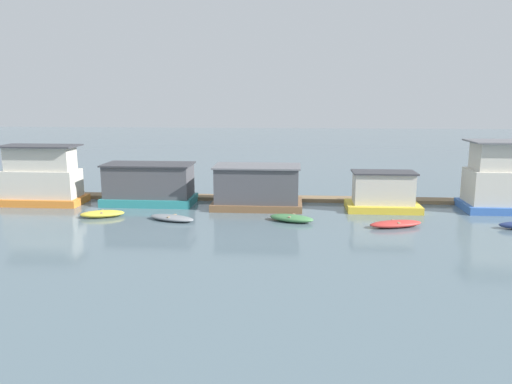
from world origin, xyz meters
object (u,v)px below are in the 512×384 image
at_px(houseboat_orange, 42,178).
at_px(houseboat_teal, 149,184).
at_px(houseboat_brown, 257,187).
at_px(mooring_post_far_right, 233,190).
at_px(dinghy_yellow, 102,214).
at_px(dinghy_grey, 172,218).
at_px(dinghy_green, 292,218).
at_px(mooring_post_near_right, 360,196).
at_px(mooring_post_centre, 183,188).
at_px(houseboat_yellow, 383,193).
at_px(dinghy_red, 396,224).
at_px(houseboat_blue, 511,179).

height_order(houseboat_orange, houseboat_teal, houseboat_orange).
xyz_separation_m(houseboat_brown, mooring_post_far_right, (-2.16, 1.96, -0.65)).
relative_size(dinghy_yellow, dinghy_grey, 0.91).
bearing_deg(houseboat_orange, mooring_post_far_right, 7.00).
distance_m(houseboat_orange, mooring_post_far_right, 15.56).
height_order(houseboat_orange, dinghy_green, houseboat_orange).
bearing_deg(mooring_post_near_right, mooring_post_far_right, 180.00).
relative_size(houseboat_teal, mooring_post_centre, 3.34).
xyz_separation_m(houseboat_yellow, mooring_post_near_right, (-1.46, 2.08, -0.65)).
distance_m(houseboat_yellow, dinghy_yellow, 21.15).
distance_m(dinghy_red, mooring_post_centre, 17.71).
xyz_separation_m(houseboat_orange, houseboat_blue, (36.93, 0.41, 0.30)).
xyz_separation_m(houseboat_teal, dinghy_grey, (3.14, -5.38, -1.41)).
bearing_deg(dinghy_green, dinghy_red, -8.09).
distance_m(houseboat_orange, mooring_post_centre, 11.37).
distance_m(houseboat_orange, mooring_post_near_right, 25.94).
bearing_deg(houseboat_brown, dinghy_yellow, -160.10).
relative_size(dinghy_grey, mooring_post_near_right, 2.65).
distance_m(dinghy_grey, dinghy_green, 8.48).
bearing_deg(mooring_post_near_right, dinghy_green, -131.52).
bearing_deg(mooring_post_near_right, houseboat_teal, -175.84).
xyz_separation_m(houseboat_yellow, dinghy_yellow, (-20.76, -3.88, -1.11)).
height_order(dinghy_red, mooring_post_near_right, mooring_post_near_right).
bearing_deg(houseboat_brown, mooring_post_near_right, 13.37).
height_order(houseboat_blue, mooring_post_near_right, houseboat_blue).
xyz_separation_m(houseboat_brown, houseboat_blue, (19.37, 0.48, 0.79)).
bearing_deg(dinghy_yellow, dinghy_red, -3.51).
relative_size(houseboat_orange, houseboat_blue, 0.94).
bearing_deg(mooring_post_near_right, houseboat_orange, -175.81).
bearing_deg(houseboat_teal, dinghy_green, -23.27).
distance_m(dinghy_yellow, mooring_post_far_right, 10.72).
relative_size(houseboat_teal, houseboat_blue, 1.05).
bearing_deg(houseboat_brown, dinghy_grey, -140.83).
bearing_deg(dinghy_yellow, dinghy_green, -1.16).
xyz_separation_m(dinghy_grey, dinghy_red, (15.47, -0.60, 0.03)).
bearing_deg(houseboat_yellow, houseboat_teal, 177.43).
xyz_separation_m(houseboat_yellow, mooring_post_centre, (-16.12, 2.08, -0.26)).
bearing_deg(houseboat_yellow, dinghy_green, -149.22).
bearing_deg(dinghy_yellow, houseboat_teal, 65.27).
distance_m(houseboat_teal, dinghy_green, 12.71).
bearing_deg(dinghy_yellow, mooring_post_near_right, 17.16).
bearing_deg(houseboat_blue, houseboat_yellow, -176.43).
height_order(dinghy_green, mooring_post_centre, mooring_post_centre).
bearing_deg(houseboat_orange, dinghy_red, -11.07).
height_order(houseboat_blue, dinghy_grey, houseboat_blue).
distance_m(houseboat_yellow, dinghy_grey, 16.14).
xyz_separation_m(houseboat_brown, houseboat_yellow, (9.72, -0.12, -0.27)).
height_order(houseboat_yellow, dinghy_green, houseboat_yellow).
relative_size(houseboat_yellow, dinghy_grey, 1.49).
bearing_deg(mooring_post_far_right, dinghy_green, -51.86).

